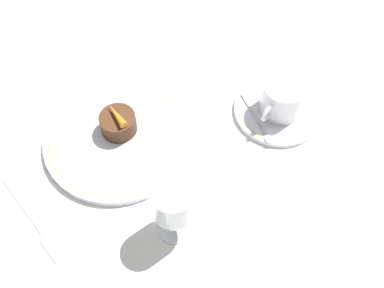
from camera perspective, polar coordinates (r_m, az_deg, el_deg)
name	(u,v)px	position (r m, az deg, el deg)	size (l,w,h in m)	color
ground_plane	(143,140)	(0.82, -6.28, 0.48)	(3.00, 3.00, 0.00)	white
dinner_plate	(118,138)	(0.82, -9.40, 0.80)	(0.26, 0.26, 0.01)	white
saucer	(277,110)	(0.86, 10.80, 4.27)	(0.16, 0.16, 0.01)	white
coffee_cup	(282,97)	(0.83, 11.42, 5.82)	(0.10, 0.08, 0.07)	white
spoon	(259,123)	(0.83, 8.56, 2.60)	(0.07, 0.11, 0.00)	silver
wine_glass	(173,205)	(0.66, -2.41, -7.76)	(0.06, 0.06, 0.12)	silver
fork	(38,226)	(0.77, -18.94, -9.84)	(0.04, 0.18, 0.01)	silver
dessert_cake	(118,123)	(0.80, -9.35, 2.62)	(0.06, 0.06, 0.04)	#4C2D19
carrot_garnish	(116,115)	(0.78, -9.60, 3.69)	(0.03, 0.06, 0.01)	orange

